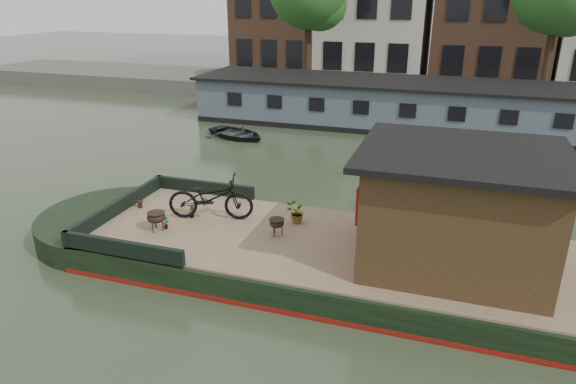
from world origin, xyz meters
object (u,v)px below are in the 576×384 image
(potted_plant_a, at_px, (165,222))
(brazier_rear, at_px, (277,227))
(cabin, at_px, (457,208))
(brazier_front, at_px, (157,221))
(bicycle, at_px, (211,198))
(dinghy, at_px, (237,131))

(potted_plant_a, bearing_deg, brazier_rear, 11.06)
(cabin, relative_size, brazier_rear, 9.83)
(brazier_front, bearing_deg, potted_plant_a, 44.72)
(cabin, xyz_separation_m, bicycle, (-5.72, 0.43, -0.68))
(brazier_rear, bearing_deg, dinghy, 118.47)
(cabin, distance_m, bicycle, 5.77)
(cabin, height_order, brazier_front, cabin)
(bicycle, height_order, dinghy, bicycle)
(cabin, height_order, brazier_rear, cabin)
(brazier_front, relative_size, brazier_rear, 1.14)
(cabin, bearing_deg, dinghy, 133.05)
(cabin, bearing_deg, bicycle, 175.67)
(bicycle, height_order, brazier_front, bicycle)
(bicycle, xyz_separation_m, brazier_front, (-0.91, -1.04, -0.32))
(cabin, bearing_deg, brazier_rear, 179.34)
(cabin, height_order, bicycle, cabin)
(bicycle, distance_m, dinghy, 10.00)
(bicycle, distance_m, potted_plant_a, 1.24)
(brazier_rear, bearing_deg, potted_plant_a, -168.94)
(brazier_front, height_order, dinghy, brazier_front)
(potted_plant_a, relative_size, dinghy, 0.12)
(cabin, xyz_separation_m, dinghy, (-9.14, 9.79, -1.58))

